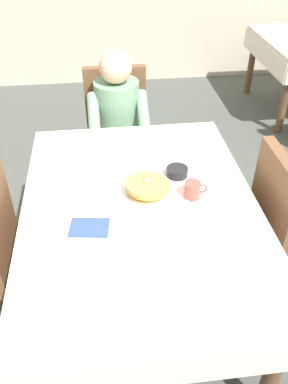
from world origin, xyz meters
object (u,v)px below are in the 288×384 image
chair_right_side (287,223)px  knife_right_of_plate (187,194)px  fork_left_of_plate (108,200)px  cup_coffee (193,190)px  bowl_butter (177,172)px  syrup_pitcher (84,176)px  chair_diner (117,125)px  spoon_near_edge (168,245)px  breakfast_stack (147,187)px  plate_breakfast (147,194)px  diner_person (118,118)px  dining_table_main (140,217)px

chair_right_side → knife_right_of_plate: chair_right_side is taller
fork_left_of_plate → cup_coffee: bearing=-88.0°
bowl_butter → syrup_pitcher: syrup_pitcher is taller
knife_right_of_plate → cup_coffee: bearing=-130.3°
chair_diner → knife_right_of_plate: bearing=103.3°
syrup_pitcher → spoon_near_edge: syrup_pitcher is taller
breakfast_stack → syrup_pitcher: 0.33m
syrup_pitcher → fork_left_of_plate: syrup_pitcher is taller
plate_breakfast → spoon_near_edge: 0.35m
chair_right_side → syrup_pitcher: 1.08m
spoon_near_edge → cup_coffee: bearing=66.5°
cup_coffee → bowl_butter: 0.19m
spoon_near_edge → plate_breakfast: bearing=102.5°
chair_right_side → breakfast_stack: chair_right_side is taller
chair_diner → chair_right_side: bearing=124.7°
plate_breakfast → spoon_near_edge: size_ratio=1.87×
chair_diner → knife_right_of_plate: chair_diner is taller
cup_coffee → knife_right_of_plate: cup_coffee is taller
diner_person → spoon_near_edge: diner_person is taller
bowl_butter → spoon_near_edge: bowl_butter is taller
breakfast_stack → bowl_butter: size_ratio=1.93×
cup_coffee → spoon_near_edge: (-0.17, -0.30, -0.04)m
diner_person → knife_right_of_plate: (0.27, -0.98, 0.07)m
chair_diner → spoon_near_edge: bearing=94.7°
plate_breakfast → syrup_pitcher: (-0.30, 0.14, 0.03)m
chair_diner → fork_left_of_plate: (-0.11, -1.13, 0.21)m
syrup_pitcher → cup_coffee: bearing=-19.9°
fork_left_of_plate → diner_person: bearing=-1.4°
knife_right_of_plate → chair_diner: bearing=19.4°
plate_breakfast → syrup_pitcher: size_ratio=3.50×
cup_coffee → syrup_pitcher: cup_coffee is taller
breakfast_stack → knife_right_of_plate: 0.20m
syrup_pitcher → knife_right_of_plate: 0.52m
chair_right_side → plate_breakfast: bearing=-94.5°
dining_table_main → bowl_butter: (0.21, 0.20, 0.11)m
chair_right_side → fork_left_of_plate: (-0.92, 0.04, 0.21)m
chair_diner → breakfast_stack: bearing=93.9°
dining_table_main → breakfast_stack: bearing=55.3°
chair_right_side → fork_left_of_plate: chair_right_side is taller
diner_person → fork_left_of_plate: (-0.11, -0.98, 0.07)m
cup_coffee → knife_right_of_plate: size_ratio=0.57×
dining_table_main → diner_person: bearing=92.1°
dining_table_main → knife_right_of_plate: 0.25m
dining_table_main → diner_person: diner_person is taller
diner_person → plate_breakfast: 0.96m
dining_table_main → fork_left_of_plate: size_ratio=8.47×
chair_diner → diner_person: diner_person is taller
chair_right_side → breakfast_stack: 0.78m
syrup_pitcher → bowl_butter: bearing=0.2°
bowl_butter → knife_right_of_plate: size_ratio=0.55×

